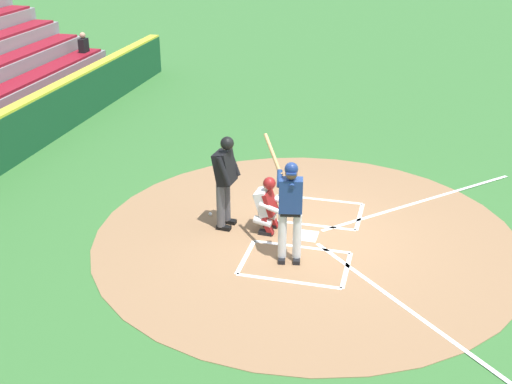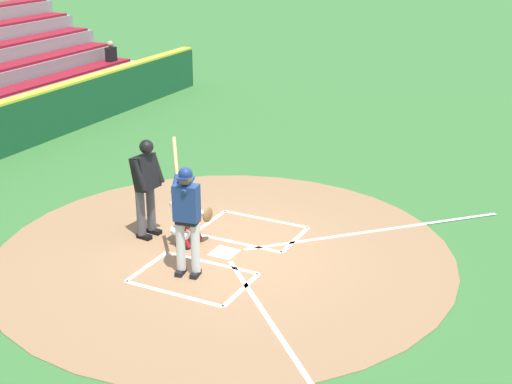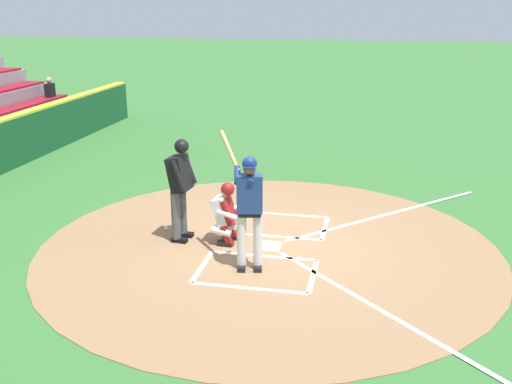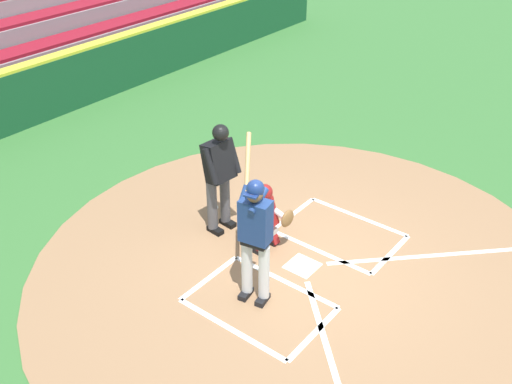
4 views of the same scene
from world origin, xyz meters
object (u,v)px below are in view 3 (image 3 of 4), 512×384
baseball (166,229)px  plate_umpire (180,183)px  batter (249,204)px  catcher (227,212)px

baseball → plate_umpire: bearing=49.5°
plate_umpire → baseball: bearing=-130.5°
batter → baseball: batter is taller
baseball → catcher: bearing=74.9°
catcher → plate_umpire: (0.03, -0.84, 0.49)m
batter → baseball: 2.54m
plate_umpire → baseball: size_ratio=25.20×
catcher → baseball: catcher is taller
batter → catcher: 1.27m
catcher → baseball: (-0.35, -1.28, -0.55)m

